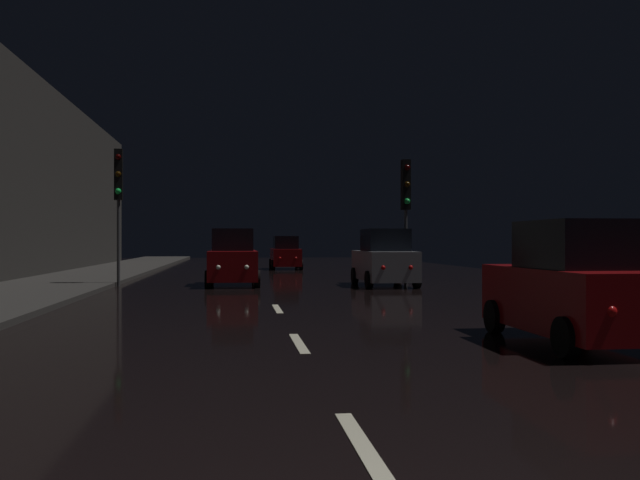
% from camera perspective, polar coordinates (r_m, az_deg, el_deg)
% --- Properties ---
extents(ground, '(27.75, 84.00, 0.02)m').
position_cam_1_polar(ground, '(27.12, -4.86, -3.69)').
color(ground, black).
extents(sidewalk_left, '(4.40, 84.00, 0.15)m').
position_cam_1_polar(sidewalk_left, '(27.89, -20.85, -3.41)').
color(sidewalk_left, '#33302D').
rests_on(sidewalk_left, ground).
extents(lane_centerline, '(0.16, 13.76, 0.01)m').
position_cam_1_polar(lane_centerline, '(11.50, -1.78, -8.58)').
color(lane_centerline, beige).
rests_on(lane_centerline, ground).
extents(traffic_light_far_right, '(0.33, 0.47, 4.78)m').
position_cam_1_polar(traffic_light_far_right, '(26.16, 7.17, 3.79)').
color(traffic_light_far_right, '#38383A').
rests_on(traffic_light_far_right, ground).
extents(traffic_light_far_left, '(0.34, 0.47, 5.13)m').
position_cam_1_polar(traffic_light_far_left, '(26.69, -16.44, 4.33)').
color(traffic_light_far_left, '#38383A').
rests_on(traffic_light_far_left, ground).
extents(streetlamp_overhead, '(1.70, 0.44, 8.46)m').
position_cam_1_polar(streetlamp_overhead, '(14.39, -24.30, 15.13)').
color(streetlamp_overhead, '#2D2D30').
rests_on(streetlamp_overhead, ground).
extents(car_approaching_headlights, '(1.99, 4.30, 2.17)m').
position_cam_1_polar(car_approaching_headlights, '(26.46, -7.28, -1.62)').
color(car_approaching_headlights, maroon).
rests_on(car_approaching_headlights, ground).
extents(car_distant_taillights, '(1.82, 3.94, 1.99)m').
position_cam_1_polar(car_distant_taillights, '(41.18, -2.89, -1.17)').
color(car_distant_taillights, maroon).
rests_on(car_distant_taillights, ground).
extents(car_parked_right_far, '(1.97, 4.27, 2.15)m').
position_cam_1_polar(car_parked_right_far, '(26.08, 5.38, -1.65)').
color(car_parked_right_far, '#A5A8AD').
rests_on(car_parked_right_far, ground).
extents(car_parked_right_near, '(1.88, 4.07, 2.05)m').
position_cam_1_polar(car_parked_right_near, '(12.21, 20.43, -3.69)').
color(car_parked_right_near, maroon).
rests_on(car_parked_right_near, ground).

